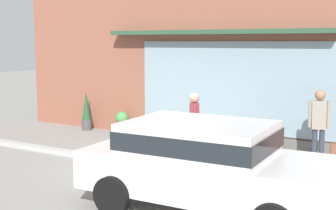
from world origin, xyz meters
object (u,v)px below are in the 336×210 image
potted_plant_low_front (267,143)px  potted_plant_near_hydrant (86,112)px  fire_hydrant (171,141)px  pedestrian_with_handbag (194,123)px  parked_car_white (206,160)px  pedestrian_passerby (319,121)px  potted_plant_by_entrance (122,122)px

potted_plant_low_front → potted_plant_near_hydrant: (-6.10, 0.15, 0.31)m
fire_hydrant → pedestrian_with_handbag: 0.94m
fire_hydrant → parked_car_white: bearing=-49.3°
fire_hydrant → potted_plant_low_front: fire_hydrant is taller
pedestrian_passerby → potted_plant_by_entrance: (-6.07, 0.68, -0.65)m
potted_plant_low_front → fire_hydrant: bearing=-136.7°
fire_hydrant → potted_plant_low_front: size_ratio=1.69×
fire_hydrant → parked_car_white: (2.25, -2.62, 0.40)m
pedestrian_passerby → potted_plant_near_hydrant: size_ratio=1.40×
potted_plant_by_entrance → potted_plant_near_hydrant: 1.42m
parked_car_white → potted_plant_low_front: size_ratio=7.87×
pedestrian_passerby → potted_plant_low_front: size_ratio=3.16×
pedestrian_with_handbag → pedestrian_passerby: pedestrian_passerby is taller
parked_car_white → potted_plant_low_front: parked_car_white is taller
pedestrian_with_handbag → potted_plant_by_entrance: (-3.62, 2.09, -0.59)m
parked_car_white → fire_hydrant: bearing=128.2°
potted_plant_low_front → potted_plant_near_hydrant: bearing=178.6°
fire_hydrant → potted_plant_by_entrance: bearing=146.5°
potted_plant_low_front → potted_plant_near_hydrant: 6.11m
fire_hydrant → parked_car_white: size_ratio=0.21×
fire_hydrant → potted_plant_near_hydrant: potted_plant_near_hydrant is taller
potted_plant_low_front → potted_plant_by_entrance: 4.70m
pedestrian_with_handbag → potted_plant_near_hydrant: (-5.02, 2.07, -0.39)m
pedestrian_passerby → pedestrian_with_handbag: bearing=16.3°
fire_hydrant → potted_plant_by_entrance: 3.44m
parked_car_white → potted_plant_by_entrance: (-5.12, 4.51, -0.47)m
fire_hydrant → pedestrian_with_handbag: size_ratio=0.56×
fire_hydrant → parked_car_white: 3.48m
parked_car_white → potted_plant_low_front: bearing=93.1°
pedestrian_passerby → parked_car_white: 3.96m
pedestrian_with_handbag → potted_plant_near_hydrant: pedestrian_with_handbag is taller
fire_hydrant → potted_plant_near_hydrant: bearing=156.3°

